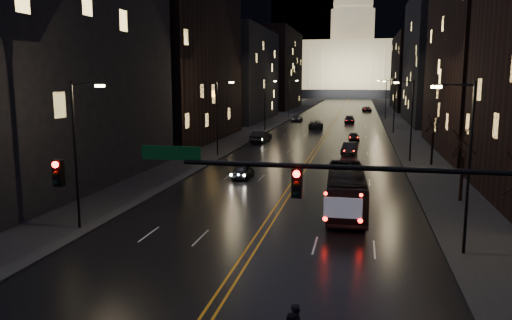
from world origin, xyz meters
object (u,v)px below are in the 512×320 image
Objects in this scene: oncoming_car_b at (261,137)px; receding_car_a at (349,149)px; oncoming_car_a at (243,171)px; traffic_signal at (369,201)px; bus at (346,191)px.

oncoming_car_b is 15.78m from receding_car_a.
receding_car_a is at bearing -118.15° from oncoming_car_a.
traffic_signal is 1.62× the size of bus.
traffic_signal is 18.07m from bus.
bus reaches higher than receding_car_a.
bus is 2.72× the size of oncoming_car_a.
traffic_signal is at bearing 111.93° from oncoming_car_a.
bus is at bearing 117.12° from oncoming_car_b.
oncoming_car_b is (-14.41, 53.82, -4.25)m from traffic_signal.
receding_car_a is at bearing 92.02° from traffic_signal.
bus is (-1.19, 17.66, -3.62)m from traffic_signal.
traffic_signal is at bearing -81.81° from receding_car_a.
oncoming_car_b reaches higher than receding_car_a.
traffic_signal is 55.88m from oncoming_car_b.
oncoming_car_b is (-3.55, 26.17, 0.18)m from oncoming_car_a.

